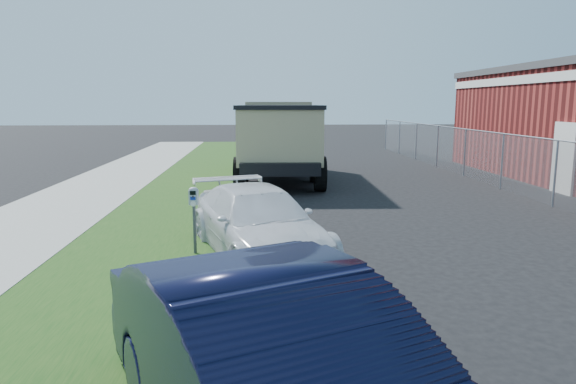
{
  "coord_description": "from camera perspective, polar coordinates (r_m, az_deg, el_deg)",
  "views": [
    {
      "loc": [
        -2.06,
        -9.16,
        2.75
      ],
      "look_at": [
        -1.4,
        1.0,
        1.0
      ],
      "focal_mm": 32.0,
      "sensor_mm": 36.0,
      "label": 1
    }
  ],
  "objects": [
    {
      "name": "streetside",
      "position": [
        12.0,
        -20.65,
        -3.8
      ],
      "size": [
        6.12,
        50.0,
        0.15
      ],
      "color": "gray",
      "rests_on": "ground"
    },
    {
      "name": "chainlink_fence",
      "position": [
        18.12,
        22.77,
        4.29
      ],
      "size": [
        0.06,
        30.06,
        30.0
      ],
      "color": "slate",
      "rests_on": "ground"
    },
    {
      "name": "ground",
      "position": [
        9.78,
        8.66,
        -6.69
      ],
      "size": [
        120.0,
        120.0,
        0.0
      ],
      "primitive_type": "plane",
      "color": "black",
      "rests_on": "ground"
    },
    {
      "name": "white_wagon",
      "position": [
        9.41,
        -3.41,
        -3.32
      ],
      "size": [
        3.02,
        4.63,
        1.25
      ],
      "primitive_type": "imported",
      "rotation": [
        0.0,
        0.0,
        0.32
      ],
      "color": "silver",
      "rests_on": "ground"
    },
    {
      "name": "dump_truck",
      "position": [
        19.08,
        -1.01,
        6.28
      ],
      "size": [
        3.14,
        7.34,
        2.83
      ],
      "rotation": [
        0.0,
        0.0,
        -0.04
      ],
      "color": "black",
      "rests_on": "ground"
    },
    {
      "name": "navy_sedan",
      "position": [
        3.94,
        -0.54,
        -20.56
      ],
      "size": [
        3.42,
        4.87,
        1.52
      ],
      "primitive_type": "imported",
      "rotation": [
        0.0,
        0.0,
        0.44
      ],
      "color": "black",
      "rests_on": "ground"
    },
    {
      "name": "parking_meter",
      "position": [
        9.14,
        -10.42,
        -1.52
      ],
      "size": [
        0.18,
        0.13,
        1.21
      ],
      "rotation": [
        0.0,
        0.0,
        -0.11
      ],
      "color": "#3F4247",
      "rests_on": "ground"
    }
  ]
}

